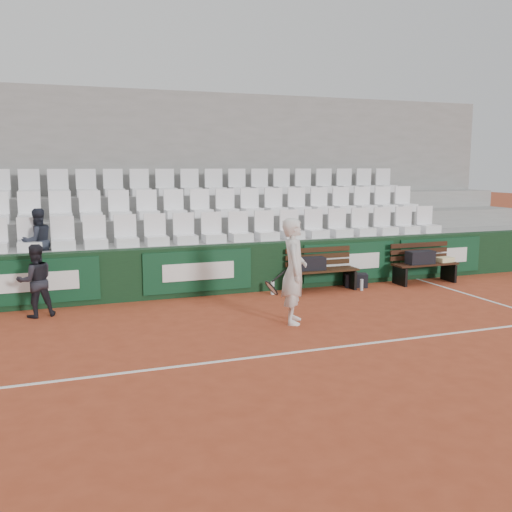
{
  "coord_description": "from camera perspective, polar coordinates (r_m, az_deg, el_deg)",
  "views": [
    {
      "loc": [
        -2.95,
        -7.01,
        2.58
      ],
      "look_at": [
        0.5,
        2.4,
        1.0
      ],
      "focal_mm": 40.0,
      "sensor_mm": 36.0,
      "label": 1
    }
  ],
  "objects": [
    {
      "name": "ground",
      "position": [
        8.03,
        2.59,
        -9.78
      ],
      "size": [
        80.0,
        80.0,
        0.0
      ],
      "primitive_type": "plane",
      "color": "#AA4326",
      "rests_on": "ground"
    },
    {
      "name": "court_baseline",
      "position": [
        8.03,
        2.59,
        -9.75
      ],
      "size": [
        18.0,
        0.06,
        0.01
      ],
      "primitive_type": "cube",
      "color": "white",
      "rests_on": "ground"
    },
    {
      "name": "back_barrier",
      "position": [
        11.6,
        -4.69,
        -1.4
      ],
      "size": [
        18.0,
        0.34,
        1.0
      ],
      "color": "#103218",
      "rests_on": "ground"
    },
    {
      "name": "grandstand_tier_front",
      "position": [
        12.18,
        -5.8,
        -0.92
      ],
      "size": [
        18.0,
        0.95,
        1.0
      ],
      "primitive_type": "cube",
      "color": "#999A97",
      "rests_on": "ground"
    },
    {
      "name": "grandstand_tier_mid",
      "position": [
        13.06,
        -6.85,
        0.72
      ],
      "size": [
        18.0,
        0.95,
        1.45
      ],
      "primitive_type": "cube",
      "color": "gray",
      "rests_on": "ground"
    },
    {
      "name": "grandstand_tier_back",
      "position": [
        13.95,
        -7.76,
        2.16
      ],
      "size": [
        18.0,
        0.95,
        1.9
      ],
      "primitive_type": "cube",
      "color": "gray",
      "rests_on": "ground"
    },
    {
      "name": "grandstand_rear_wall",
      "position": [
        14.47,
        -8.4,
        7.35
      ],
      "size": [
        18.0,
        0.3,
        4.4
      ],
      "primitive_type": "cube",
      "color": "gray",
      "rests_on": "ground"
    },
    {
      "name": "seat_row_front",
      "position": [
        11.9,
        -5.65,
        2.81
      ],
      "size": [
        11.9,
        0.44,
        0.63
      ],
      "primitive_type": "cube",
      "color": "white",
      "rests_on": "grandstand_tier_front"
    },
    {
      "name": "seat_row_mid",
      "position": [
        12.79,
        -6.75,
        5.24
      ],
      "size": [
        11.9,
        0.44,
        0.63
      ],
      "primitive_type": "cube",
      "color": "white",
      "rests_on": "grandstand_tier_mid"
    },
    {
      "name": "seat_row_back",
      "position": [
        13.69,
        -7.72,
        7.34
      ],
      "size": [
        11.9,
        0.44,
        0.63
      ],
      "primitive_type": "cube",
      "color": "silver",
      "rests_on": "grandstand_tier_back"
    },
    {
      "name": "bench_left",
      "position": [
        12.06,
        6.68,
        -2.37
      ],
      "size": [
        1.5,
        0.56,
        0.45
      ],
      "primitive_type": "cube",
      "color": "#371F10",
      "rests_on": "ground"
    },
    {
      "name": "bench_right",
      "position": [
        13.27,
        16.52,
        -1.64
      ],
      "size": [
        1.5,
        0.56,
        0.45
      ],
      "primitive_type": "cube",
      "color": "black",
      "rests_on": "ground"
    },
    {
      "name": "sports_bag_left",
      "position": [
        11.87,
        5.44,
        -0.77
      ],
      "size": [
        0.64,
        0.31,
        0.27
      ],
      "primitive_type": "cube",
      "rotation": [
        0.0,
        0.0,
        -0.08
      ],
      "color": "black",
      "rests_on": "bench_left"
    },
    {
      "name": "sports_bag_right",
      "position": [
        13.08,
        16.11,
        -0.13
      ],
      "size": [
        0.62,
        0.29,
        0.29
      ],
      "primitive_type": "cube",
      "rotation": [
        0.0,
        0.0,
        0.0
      ],
      "color": "black",
      "rests_on": "bench_right"
    },
    {
      "name": "towel",
      "position": [
        13.54,
        18.32,
        -0.34
      ],
      "size": [
        0.4,
        0.31,
        0.1
      ],
      "primitive_type": "cube",
      "rotation": [
        0.0,
        0.0,
        0.12
      ],
      "color": "beige",
      "rests_on": "bench_right"
    },
    {
      "name": "sports_bag_ground",
      "position": [
        12.51,
        9.96,
        -2.4
      ],
      "size": [
        0.55,
        0.45,
        0.29
      ],
      "primitive_type": "cube",
      "rotation": [
        0.0,
        0.0,
        -0.38
      ],
      "color": "black",
      "rests_on": "ground"
    },
    {
      "name": "water_bottle_near",
      "position": [
        11.61,
        1.66,
        -3.21
      ],
      "size": [
        0.08,
        0.08,
        0.27
      ],
      "primitive_type": "cylinder",
      "color": "silver",
      "rests_on": "ground"
    },
    {
      "name": "water_bottle_far",
      "position": [
        12.18,
        10.52,
        -2.85
      ],
      "size": [
        0.07,
        0.07,
        0.24
      ],
      "primitive_type": "cylinder",
      "color": "silver",
      "rests_on": "ground"
    },
    {
      "name": "tennis_player",
      "position": [
        9.4,
        3.82,
        -1.51
      ],
      "size": [
        0.82,
        0.75,
        1.75
      ],
      "color": "silver",
      "rests_on": "ground"
    },
    {
      "name": "ball_kid",
      "position": [
        10.51,
        -21.19,
        -2.33
      ],
      "size": [
        0.71,
        0.6,
        1.27
      ],
      "primitive_type": "imported",
      "rotation": [
        0.0,
        0.0,
        3.36
      ],
      "color": "black",
      "rests_on": "ground"
    },
    {
      "name": "spectator_c",
      "position": [
        11.56,
        -21.11,
        3.61
      ],
      "size": [
        0.75,
        0.68,
        1.25
      ],
      "primitive_type": "imported",
      "rotation": [
        0.0,
        0.0,
        3.57
      ],
      "color": "#202430",
      "rests_on": "grandstand_tier_front"
    }
  ]
}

